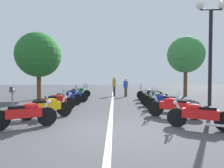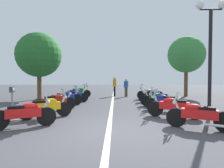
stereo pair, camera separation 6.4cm
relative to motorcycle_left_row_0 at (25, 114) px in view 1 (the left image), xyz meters
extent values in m
plane|color=#424247|center=(-0.46, -2.77, -0.47)|extent=(80.00, 80.00, 0.00)
cube|color=beige|center=(5.49, -2.77, -0.46)|extent=(21.96, 0.16, 0.01)
cylinder|color=black|center=(0.29, -0.61, -0.15)|extent=(0.40, 0.64, 0.64)
cube|color=red|center=(-0.02, 0.03, 0.03)|extent=(0.72, 1.09, 0.30)
ellipsoid|color=red|center=(0.06, -0.13, 0.23)|extent=(0.46, 0.58, 0.22)
cube|color=black|center=(-0.11, 0.23, 0.21)|extent=(0.44, 0.55, 0.12)
cylinder|color=silver|center=(0.26, -0.55, 0.15)|extent=(0.19, 0.29, 0.58)
cylinder|color=silver|center=(0.25, -0.52, 0.51)|extent=(0.58, 0.30, 0.04)
sphere|color=silver|center=(0.31, -0.65, 0.35)|extent=(0.14, 0.14, 0.14)
cylinder|color=silver|center=(-0.04, 0.49, -0.24)|extent=(0.31, 0.53, 0.08)
cube|color=silver|center=(0.28, -0.59, 0.58)|extent=(0.38, 0.27, 0.32)
cylinder|color=black|center=(1.85, -0.78, -0.16)|extent=(0.44, 0.60, 0.62)
cylinder|color=black|center=(1.08, 0.48, -0.16)|extent=(0.44, 0.60, 0.62)
cube|color=#EAB214|center=(1.47, -0.15, 0.02)|extent=(0.83, 1.10, 0.30)
ellipsoid|color=#EAB214|center=(1.56, -0.30, 0.22)|extent=(0.49, 0.58, 0.22)
cube|color=black|center=(1.35, 0.04, 0.20)|extent=(0.47, 0.55, 0.12)
cylinder|color=silver|center=(1.82, -0.73, 0.14)|extent=(0.21, 0.28, 0.58)
cylinder|color=silver|center=(1.80, -0.69, 0.50)|extent=(0.55, 0.36, 0.04)
sphere|color=silver|center=(1.88, -0.82, 0.34)|extent=(0.14, 0.14, 0.14)
cylinder|color=silver|center=(1.39, 0.32, -0.25)|extent=(0.36, 0.51, 0.08)
cube|color=silver|center=(1.84, -0.76, 0.57)|extent=(0.37, 0.29, 0.32)
cylinder|color=black|center=(3.56, -0.57, -0.15)|extent=(0.47, 0.61, 0.64)
cylinder|color=black|center=(2.71, 0.71, -0.15)|extent=(0.47, 0.61, 0.64)
cube|color=maroon|center=(3.13, 0.07, 0.03)|extent=(0.88, 1.13, 0.30)
ellipsoid|color=maroon|center=(3.23, -0.08, 0.23)|extent=(0.51, 0.58, 0.22)
cube|color=black|center=(3.01, 0.25, 0.21)|extent=(0.48, 0.54, 0.12)
cylinder|color=silver|center=(3.53, -0.52, 0.15)|extent=(0.22, 0.28, 0.58)
cylinder|color=silver|center=(3.51, -0.49, 0.51)|extent=(0.54, 0.38, 0.04)
sphere|color=silver|center=(3.59, -0.61, 0.35)|extent=(0.14, 0.14, 0.14)
cylinder|color=silver|center=(3.03, 0.55, -0.24)|extent=(0.37, 0.50, 0.08)
cylinder|color=black|center=(5.12, -0.61, -0.13)|extent=(0.50, 0.63, 0.67)
cylinder|color=black|center=(4.32, 0.53, -0.13)|extent=(0.50, 0.63, 0.67)
cube|color=navy|center=(4.72, -0.04, 0.05)|extent=(0.84, 1.03, 0.30)
ellipsoid|color=navy|center=(4.82, -0.19, 0.25)|extent=(0.51, 0.58, 0.22)
cube|color=black|center=(4.59, 0.14, 0.23)|extent=(0.49, 0.54, 0.12)
cylinder|color=silver|center=(5.08, -0.56, 0.17)|extent=(0.22, 0.28, 0.58)
cylinder|color=silver|center=(5.06, -0.53, 0.53)|extent=(0.53, 0.39, 0.04)
sphere|color=silver|center=(5.15, -0.65, 0.37)|extent=(0.14, 0.14, 0.14)
cylinder|color=silver|center=(4.63, 0.41, -0.23)|extent=(0.38, 0.50, 0.08)
cube|color=silver|center=(5.11, -0.60, 0.60)|extent=(0.36, 0.31, 0.32)
cylinder|color=black|center=(6.55, -0.79, -0.16)|extent=(0.43, 0.61, 0.62)
cylinder|color=black|center=(5.81, 0.49, -0.16)|extent=(0.43, 0.61, 0.62)
cube|color=navy|center=(6.18, -0.15, 0.02)|extent=(0.81, 1.12, 0.30)
ellipsoid|color=navy|center=(6.27, -0.31, 0.22)|extent=(0.49, 0.58, 0.22)
cube|color=black|center=(6.07, 0.04, 0.20)|extent=(0.47, 0.55, 0.12)
cylinder|color=silver|center=(6.52, -0.74, 0.14)|extent=(0.21, 0.29, 0.58)
cylinder|color=silver|center=(6.50, -0.71, 0.50)|extent=(0.56, 0.34, 0.04)
sphere|color=silver|center=(6.58, -0.84, 0.34)|extent=(0.14, 0.14, 0.14)
cylinder|color=silver|center=(6.11, 0.33, -0.25)|extent=(0.34, 0.52, 0.08)
cylinder|color=black|center=(8.05, -0.61, -0.15)|extent=(0.39, 0.63, 0.63)
cylinder|color=black|center=(7.44, 0.75, -0.15)|extent=(0.39, 0.63, 0.63)
cube|color=#0C592D|center=(7.75, 0.07, 0.03)|extent=(0.72, 1.15, 0.30)
ellipsoid|color=#0C592D|center=(7.82, -0.09, 0.23)|extent=(0.45, 0.58, 0.22)
cube|color=black|center=(7.66, 0.27, 0.21)|extent=(0.43, 0.54, 0.12)
cylinder|color=silver|center=(8.03, -0.55, 0.15)|extent=(0.18, 0.29, 0.58)
cylinder|color=silver|center=(8.01, -0.52, 0.51)|extent=(0.58, 0.29, 0.04)
sphere|color=silver|center=(8.08, -0.65, 0.35)|extent=(0.14, 0.14, 0.14)
cylinder|color=silver|center=(7.73, 0.55, -0.24)|extent=(0.30, 0.53, 0.08)
cube|color=silver|center=(8.05, -0.59, 0.58)|extent=(0.38, 0.26, 0.32)
cylinder|color=black|center=(9.63, -0.55, -0.15)|extent=(0.40, 0.63, 0.63)
cylinder|color=black|center=(8.99, 0.75, -0.15)|extent=(0.40, 0.63, 0.63)
cube|color=#0C592D|center=(9.31, 0.10, 0.03)|extent=(0.73, 1.12, 0.30)
ellipsoid|color=#0C592D|center=(9.39, -0.06, 0.23)|extent=(0.46, 0.58, 0.22)
cube|color=black|center=(9.21, 0.30, 0.21)|extent=(0.44, 0.55, 0.12)
cylinder|color=silver|center=(9.60, -0.50, 0.15)|extent=(0.19, 0.29, 0.58)
cylinder|color=silver|center=(9.58, -0.46, 0.51)|extent=(0.58, 0.31, 0.04)
sphere|color=silver|center=(9.65, -0.60, 0.35)|extent=(0.14, 0.14, 0.14)
cylinder|color=silver|center=(9.28, 0.57, -0.24)|extent=(0.31, 0.53, 0.08)
cube|color=silver|center=(9.62, -0.53, 0.58)|extent=(0.38, 0.27, 0.32)
cylinder|color=black|center=(0.21, -5.01, -0.15)|extent=(0.41, 0.63, 0.63)
cube|color=red|center=(-0.10, -5.64, 0.03)|extent=(0.72, 1.08, 0.30)
ellipsoid|color=red|center=(-0.02, -5.48, 0.23)|extent=(0.46, 0.58, 0.22)
cube|color=black|center=(-0.20, -5.84, 0.21)|extent=(0.45, 0.55, 0.12)
cylinder|color=silver|center=(0.19, -5.07, 0.15)|extent=(0.19, 0.29, 0.58)
cylinder|color=silver|center=(0.17, -5.10, 0.51)|extent=(0.57, 0.31, 0.04)
sphere|color=silver|center=(0.23, -4.97, 0.35)|extent=(0.14, 0.14, 0.14)
cylinder|color=silver|center=(-0.45, -5.94, -0.25)|extent=(0.32, 0.53, 0.08)
cube|color=silver|center=(0.20, -5.03, 0.58)|extent=(0.38, 0.27, 0.32)
cylinder|color=black|center=(1.93, -4.69, -0.14)|extent=(0.39, 0.65, 0.65)
cylinder|color=black|center=(1.31, -6.10, -0.14)|extent=(0.39, 0.65, 0.65)
cube|color=red|center=(1.62, -5.39, 0.04)|extent=(0.73, 1.18, 0.30)
ellipsoid|color=red|center=(1.69, -5.23, 0.24)|extent=(0.45, 0.58, 0.22)
cube|color=black|center=(1.53, -5.59, 0.22)|extent=(0.43, 0.54, 0.12)
cylinder|color=silver|center=(1.90, -4.74, 0.16)|extent=(0.18, 0.29, 0.58)
cylinder|color=silver|center=(1.89, -4.78, 0.52)|extent=(0.58, 0.29, 0.04)
sphere|color=silver|center=(1.95, -4.64, 0.36)|extent=(0.14, 0.14, 0.14)
cylinder|color=silver|center=(1.27, -5.74, -0.24)|extent=(0.29, 0.54, 0.08)
cube|color=silver|center=(1.92, -4.71, 0.59)|extent=(0.38, 0.26, 0.32)
cylinder|color=black|center=(3.49, -4.82, -0.15)|extent=(0.35, 0.64, 0.63)
cylinder|color=black|center=(3.02, -6.10, -0.15)|extent=(0.35, 0.64, 0.63)
cube|color=navy|center=(3.26, -5.46, 0.03)|extent=(0.62, 1.07, 0.30)
ellipsoid|color=navy|center=(3.32, -5.29, 0.23)|extent=(0.42, 0.58, 0.22)
cube|color=black|center=(3.18, -5.67, 0.21)|extent=(0.41, 0.54, 0.12)
cylinder|color=silver|center=(3.47, -4.88, 0.15)|extent=(0.17, 0.30, 0.58)
cylinder|color=silver|center=(3.46, -4.92, 0.51)|extent=(0.60, 0.25, 0.04)
sphere|color=silver|center=(3.51, -4.78, 0.35)|extent=(0.14, 0.14, 0.14)
cylinder|color=silver|center=(2.95, -5.78, -0.25)|extent=(0.27, 0.54, 0.08)
cube|color=silver|center=(3.48, -4.84, 0.58)|extent=(0.38, 0.24, 0.32)
cylinder|color=black|center=(4.78, -4.78, -0.15)|extent=(0.30, 0.64, 0.63)
cylinder|color=black|center=(4.41, -6.18, -0.15)|extent=(0.30, 0.64, 0.63)
cube|color=#0C592D|center=(4.60, -5.48, 0.03)|extent=(0.55, 1.14, 0.30)
ellipsoid|color=#0C592D|center=(4.64, -5.30, 0.23)|extent=(0.39, 0.57, 0.22)
cube|color=black|center=(4.54, -5.69, 0.21)|extent=(0.38, 0.53, 0.12)
cylinder|color=silver|center=(4.77, -4.84, 0.15)|extent=(0.14, 0.30, 0.58)
cylinder|color=silver|center=(4.76, -4.87, 0.51)|extent=(0.61, 0.20, 0.04)
sphere|color=silver|center=(4.80, -4.73, 0.35)|extent=(0.14, 0.14, 0.14)
cylinder|color=silver|center=(4.31, -5.85, -0.25)|extent=(0.22, 0.55, 0.08)
cylinder|color=black|center=(6.46, -4.84, -0.16)|extent=(0.36, 0.62, 0.61)
cylinder|color=black|center=(5.96, -6.10, -0.16)|extent=(0.36, 0.62, 0.61)
cube|color=black|center=(6.21, -5.47, 0.02)|extent=(0.64, 1.06, 0.30)
ellipsoid|color=black|center=(6.27, -5.31, 0.22)|extent=(0.43, 0.58, 0.22)
cube|color=black|center=(6.13, -5.68, 0.20)|extent=(0.42, 0.54, 0.12)
cylinder|color=silver|center=(6.44, -4.90, 0.14)|extent=(0.17, 0.30, 0.58)
cylinder|color=silver|center=(6.42, -4.94, 0.50)|extent=(0.59, 0.27, 0.04)
sphere|color=silver|center=(6.48, -4.80, 0.34)|extent=(0.14, 0.14, 0.14)
cylinder|color=silver|center=(5.89, -5.78, -0.25)|extent=(0.28, 0.54, 0.08)
cylinder|color=black|center=(8.19, -4.97, -0.13)|extent=(0.41, 0.66, 0.67)
cylinder|color=black|center=(7.62, -6.19, -0.13)|extent=(0.41, 0.66, 0.67)
cube|color=silver|center=(7.90, -5.58, 0.05)|extent=(0.69, 1.05, 0.30)
ellipsoid|color=silver|center=(7.98, -5.41, 0.25)|extent=(0.46, 0.58, 0.22)
cube|color=black|center=(7.81, -5.78, 0.23)|extent=(0.44, 0.55, 0.12)
cylinder|color=silver|center=(8.17, -5.02, 0.17)|extent=(0.19, 0.29, 0.58)
cylinder|color=silver|center=(8.15, -5.06, 0.53)|extent=(0.58, 0.30, 0.04)
sphere|color=silver|center=(8.21, -4.92, 0.37)|extent=(0.14, 0.14, 0.14)
cylinder|color=silver|center=(7.57, -5.87, -0.23)|extent=(0.31, 0.53, 0.08)
cube|color=silver|center=(8.18, -4.98, 0.60)|extent=(0.38, 0.26, 0.32)
cylinder|color=black|center=(1.75, -6.89, 1.76)|extent=(0.14, 0.14, 4.45)
cylinder|color=black|center=(1.75, -6.89, 3.98)|extent=(0.06, 0.90, 0.06)
sphere|color=white|center=(1.75, -6.44, 4.16)|extent=(0.32, 0.32, 0.32)
sphere|color=white|center=(1.75, -7.34, 4.16)|extent=(0.32, 0.32, 0.32)
cylinder|color=slate|center=(1.21, 1.10, 0.08)|extent=(0.06, 0.06, 1.10)
cube|color=#33383D|center=(1.21, 1.10, 0.71)|extent=(0.19, 0.14, 0.22)
cube|color=#B2D8BF|center=(1.20, 1.03, 0.73)|extent=(0.10, 0.02, 0.12)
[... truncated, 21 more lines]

